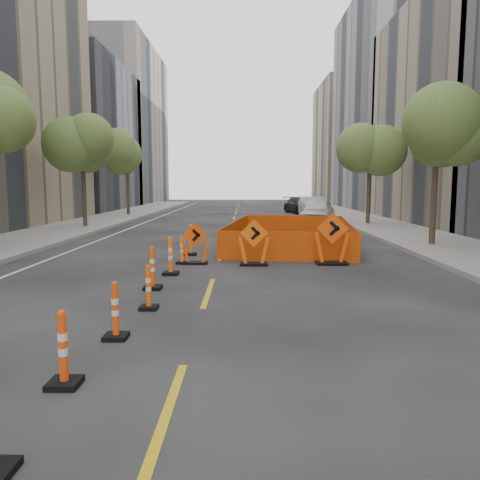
{
  "coord_description": "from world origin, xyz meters",
  "views": [
    {
      "loc": [
        0.88,
        -6.82,
        2.55
      ],
      "look_at": [
        0.73,
        5.24,
        1.1
      ],
      "focal_mm": 35.0,
      "sensor_mm": 36.0,
      "label": 1
    }
  ],
  "objects_px": {
    "chevron_sign_center": "(254,242)",
    "channelizer_3": "(115,310)",
    "channelizer_6": "(170,256)",
    "channelizer_4": "(148,287)",
    "channelizer_2": "(63,348)",
    "chevron_sign_left": "(195,243)",
    "parked_car_far": "(302,205)",
    "channelizer_5": "(152,268)",
    "chevron_sign_right": "(332,239)",
    "parked_car_mid": "(313,207)",
    "channelizer_7": "(182,250)",
    "parked_car_near": "(318,212)",
    "channelizer_8": "(190,240)"
  },
  "relations": [
    {
      "from": "channelizer_5",
      "to": "channelizer_7",
      "type": "xyz_separation_m",
      "value": [
        0.22,
        3.66,
        -0.07
      ]
    },
    {
      "from": "channelizer_7",
      "to": "chevron_sign_center",
      "type": "height_order",
      "value": "chevron_sign_center"
    },
    {
      "from": "channelizer_3",
      "to": "chevron_sign_left",
      "type": "distance_m",
      "value": 7.34
    },
    {
      "from": "channelizer_6",
      "to": "chevron_sign_left",
      "type": "xyz_separation_m",
      "value": [
        0.5,
        1.82,
        0.12
      ]
    },
    {
      "from": "channelizer_2",
      "to": "chevron_sign_center",
      "type": "bearing_deg",
      "value": 73.99
    },
    {
      "from": "channelizer_2",
      "to": "parked_car_far",
      "type": "bearing_deg",
      "value": 78.48
    },
    {
      "from": "chevron_sign_center",
      "to": "parked_car_far",
      "type": "distance_m",
      "value": 26.61
    },
    {
      "from": "parked_car_near",
      "to": "chevron_sign_right",
      "type": "bearing_deg",
      "value": -80.9
    },
    {
      "from": "channelizer_5",
      "to": "channelizer_3",
      "type": "bearing_deg",
      "value": -88.19
    },
    {
      "from": "channelizer_2",
      "to": "channelizer_3",
      "type": "bearing_deg",
      "value": 85.37
    },
    {
      "from": "channelizer_2",
      "to": "channelizer_3",
      "type": "relative_size",
      "value": 1.03
    },
    {
      "from": "channelizer_4",
      "to": "channelizer_5",
      "type": "distance_m",
      "value": 1.85
    },
    {
      "from": "chevron_sign_right",
      "to": "parked_car_far",
      "type": "distance_m",
      "value": 26.12
    },
    {
      "from": "channelizer_3",
      "to": "parked_car_mid",
      "type": "relative_size",
      "value": 0.2
    },
    {
      "from": "channelizer_4",
      "to": "channelizer_5",
      "type": "bearing_deg",
      "value": 98.82
    },
    {
      "from": "chevron_sign_left",
      "to": "channelizer_7",
      "type": "bearing_deg",
      "value": 157.4
    },
    {
      "from": "channelizer_2",
      "to": "channelizer_6",
      "type": "relative_size",
      "value": 0.91
    },
    {
      "from": "chevron_sign_left",
      "to": "parked_car_far",
      "type": "relative_size",
      "value": 0.27
    },
    {
      "from": "channelizer_3",
      "to": "channelizer_5",
      "type": "relative_size",
      "value": 0.91
    },
    {
      "from": "parked_car_far",
      "to": "channelizer_3",
      "type": "bearing_deg",
      "value": -116.78
    },
    {
      "from": "chevron_sign_left",
      "to": "channelizer_6",
      "type": "bearing_deg",
      "value": -126.89
    },
    {
      "from": "chevron_sign_center",
      "to": "channelizer_3",
      "type": "bearing_deg",
      "value": -100.41
    },
    {
      "from": "chevron_sign_left",
      "to": "parked_car_far",
      "type": "xyz_separation_m",
      "value": [
        6.48,
        25.97,
        0.05
      ]
    },
    {
      "from": "channelizer_4",
      "to": "parked_car_mid",
      "type": "distance_m",
      "value": 26.91
    },
    {
      "from": "channelizer_7",
      "to": "parked_car_far",
      "type": "bearing_deg",
      "value": 75.1
    },
    {
      "from": "channelizer_2",
      "to": "channelizer_5",
      "type": "relative_size",
      "value": 0.93
    },
    {
      "from": "channelizer_7",
      "to": "parked_car_far",
      "type": "distance_m",
      "value": 26.87
    },
    {
      "from": "chevron_sign_center",
      "to": "parked_car_far",
      "type": "relative_size",
      "value": 0.29
    },
    {
      "from": "channelizer_6",
      "to": "chevron_sign_right",
      "type": "height_order",
      "value": "chevron_sign_right"
    },
    {
      "from": "channelizer_6",
      "to": "chevron_sign_center",
      "type": "xyz_separation_m",
      "value": [
        2.38,
        1.58,
        0.18
      ]
    },
    {
      "from": "channelizer_5",
      "to": "parked_car_near",
      "type": "distance_m",
      "value": 19.39
    },
    {
      "from": "channelizer_6",
      "to": "channelizer_5",
      "type": "bearing_deg",
      "value": -94.6
    },
    {
      "from": "channelizer_3",
      "to": "channelizer_7",
      "type": "relative_size",
      "value": 1.05
    },
    {
      "from": "channelizer_2",
      "to": "parked_car_near",
      "type": "distance_m",
      "value": 24.62
    },
    {
      "from": "channelizer_4",
      "to": "chevron_sign_center",
      "type": "xyz_separation_m",
      "value": [
        2.24,
        5.24,
        0.27
      ]
    },
    {
      "from": "channelizer_5",
      "to": "parked_car_mid",
      "type": "xyz_separation_m",
      "value": [
        7.33,
        24.13,
        0.26
      ]
    },
    {
      "from": "channelizer_7",
      "to": "channelizer_5",
      "type": "bearing_deg",
      "value": -93.39
    },
    {
      "from": "channelizer_8",
      "to": "chevron_sign_center",
      "type": "height_order",
      "value": "chevron_sign_center"
    },
    {
      "from": "channelizer_5",
      "to": "channelizer_8",
      "type": "relative_size",
      "value": 0.97
    },
    {
      "from": "channelizer_2",
      "to": "chevron_sign_center",
      "type": "height_order",
      "value": "chevron_sign_center"
    },
    {
      "from": "channelizer_6",
      "to": "chevron_sign_right",
      "type": "distance_m",
      "value": 5.17
    },
    {
      "from": "chevron_sign_left",
      "to": "channelizer_4",
      "type": "bearing_deg",
      "value": -115.4
    },
    {
      "from": "parked_car_far",
      "to": "chevron_sign_center",
      "type": "bearing_deg",
      "value": -114.85
    },
    {
      "from": "channelizer_6",
      "to": "chevron_sign_center",
      "type": "relative_size",
      "value": 0.75
    },
    {
      "from": "channelizer_7",
      "to": "chevron_sign_center",
      "type": "distance_m",
      "value": 2.33
    },
    {
      "from": "channelizer_3",
      "to": "channelizer_4",
      "type": "distance_m",
      "value": 1.84
    },
    {
      "from": "channelizer_5",
      "to": "parked_car_far",
      "type": "bearing_deg",
      "value": 76.47
    },
    {
      "from": "channelizer_6",
      "to": "channelizer_8",
      "type": "height_order",
      "value": "channelizer_8"
    },
    {
      "from": "chevron_sign_left",
      "to": "parked_car_near",
      "type": "bearing_deg",
      "value": 45.48
    },
    {
      "from": "channelizer_5",
      "to": "channelizer_2",
      "type": "bearing_deg",
      "value": -90.34
    }
  ]
}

